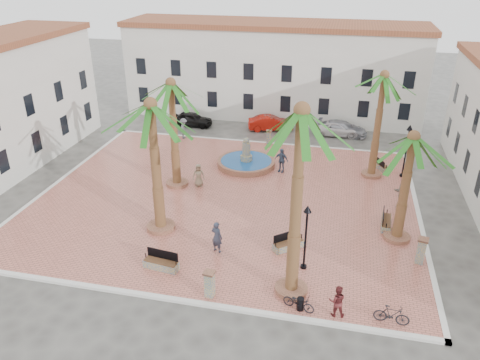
{
  "coord_description": "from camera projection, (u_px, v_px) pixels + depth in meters",
  "views": [
    {
      "loc": [
        7.37,
        -28.2,
        15.75
      ],
      "look_at": [
        1.0,
        0.0,
        1.6
      ],
      "focal_mm": 35.0,
      "sensor_mm": 36.0,
      "label": 1
    }
  ],
  "objects": [
    {
      "name": "bench_ne",
      "position": [
        381.0,
        166.0,
        37.22
      ],
      "size": [
        1.23,
        1.74,
        0.89
      ],
      "rotation": [
        0.0,
        0.0,
        2.05
      ],
      "color": "gray",
      "rests_on": "plaza"
    },
    {
      "name": "fountain",
      "position": [
        246.0,
        162.0,
        37.77
      ],
      "size": [
        4.67,
        4.67,
        2.41
      ],
      "color": "#9A5F46",
      "rests_on": "plaza"
    },
    {
      "name": "cyclist_b",
      "position": [
        337.0,
        301.0,
        21.95
      ],
      "size": [
        0.87,
        0.71,
        1.68
      ],
      "primitive_type": "imported",
      "rotation": [
        0.0,
        0.0,
        3.23
      ],
      "color": "#571C1D",
      "rests_on": "plaza"
    },
    {
      "name": "palm_e",
      "position": [
        411.0,
        151.0,
        25.77
      ],
      "size": [
        5.21,
        5.21,
        6.91
      ],
      "color": "#9A5F46",
      "rests_on": "plaza"
    },
    {
      "name": "pedestrian_north",
      "position": [
        184.0,
        128.0,
        43.03
      ],
      "size": [
        0.91,
        1.34,
        1.91
      ],
      "primitive_type": "imported",
      "rotation": [
        0.0,
        0.0,
        1.75
      ],
      "color": "#4D4E52",
      "rests_on": "plaza"
    },
    {
      "name": "palm_s",
      "position": [
        301.0,
        132.0,
        20.1
      ],
      "size": [
        5.47,
        5.47,
        9.98
      ],
      "color": "#9A5F46",
      "rests_on": "plaza"
    },
    {
      "name": "pedestrian_fountain_a",
      "position": [
        199.0,
        175.0,
        34.22
      ],
      "size": [
        0.97,
        0.77,
        1.73
      ],
      "primitive_type": "imported",
      "rotation": [
        0.0,
        0.0,
        0.3
      ],
      "color": "#88745A",
      "rests_on": "plaza"
    },
    {
      "name": "pedestrian_east",
      "position": [
        401.0,
        196.0,
        31.15
      ],
      "size": [
        0.95,
        1.82,
        1.88
      ],
      "primitive_type": "imported",
      "rotation": [
        0.0,
        0.0,
        -1.33
      ],
      "color": "gray",
      "rests_on": "plaza"
    },
    {
      "name": "ground",
      "position": [
        226.0,
        199.0,
        33.09
      ],
      "size": [
        120.0,
        120.0,
        0.0
      ],
      "primitive_type": "plane",
      "color": "#56544F",
      "rests_on": "ground"
    },
    {
      "name": "palm_ne",
      "position": [
        383.0,
        87.0,
        33.15
      ],
      "size": [
        4.98,
        4.98,
        8.17
      ],
      "color": "#9A5F46",
      "rests_on": "plaza"
    },
    {
      "name": "bench_s",
      "position": [
        161.0,
        264.0,
        25.48
      ],
      "size": [
        2.03,
        0.85,
        1.04
      ],
      "rotation": [
        0.0,
        0.0,
        -0.13
      ],
      "color": "gray",
      "rests_on": "plaza"
    },
    {
      "name": "car_white",
      "position": [
        337.0,
        128.0,
        44.39
      ],
      "size": [
        4.71,
        2.26,
        1.29
      ],
      "primitive_type": "imported",
      "rotation": [
        0.0,
        0.0,
        1.6
      ],
      "color": "silver",
      "rests_on": "ground"
    },
    {
      "name": "bicycle_b",
      "position": [
        392.0,
        315.0,
        21.6
      ],
      "size": [
        1.68,
        0.62,
        0.99
      ],
      "primitive_type": "imported",
      "rotation": [
        0.0,
        0.0,
        1.47
      ],
      "color": "black",
      "rests_on": "plaza"
    },
    {
      "name": "palm_sw",
      "position": [
        152.0,
        120.0,
        26.16
      ],
      "size": [
        5.74,
        5.74,
        8.44
      ],
      "color": "#9A5F46",
      "rests_on": "plaza"
    },
    {
      "name": "kerb_e",
      "position": [
        419.0,
        219.0,
        30.48
      ],
      "size": [
        0.3,
        22.3,
        0.16
      ],
      "primitive_type": "cube",
      "color": "silver",
      "rests_on": "ground"
    },
    {
      "name": "lamppost_s",
      "position": [
        306.0,
        226.0,
        24.49
      ],
      "size": [
        0.42,
        0.42,
        3.91
      ],
      "color": "black",
      "rests_on": "plaza"
    },
    {
      "name": "litter_bin",
      "position": [
        300.0,
        304.0,
        22.51
      ],
      "size": [
        0.35,
        0.35,
        0.68
      ],
      "primitive_type": "cylinder",
      "color": "black",
      "rests_on": "plaza"
    },
    {
      "name": "bollard_se",
      "position": [
        210.0,
        284.0,
        23.22
      ],
      "size": [
        0.6,
        0.6,
        1.48
      ],
      "rotation": [
        0.0,
        0.0,
        -0.15
      ],
      "color": "gray",
      "rests_on": "plaza"
    },
    {
      "name": "kerb_s",
      "position": [
        172.0,
        299.0,
        23.41
      ],
      "size": [
        26.3,
        0.3,
        0.16
      ],
      "primitive_type": "cube",
      "color": "silver",
      "rests_on": "ground"
    },
    {
      "name": "building_north",
      "position": [
        273.0,
        69.0,
        48.51
      ],
      "size": [
        30.4,
        7.4,
        9.5
      ],
      "color": "silver",
      "rests_on": "ground"
    },
    {
      "name": "car_red",
      "position": [
        270.0,
        123.0,
        45.57
      ],
      "size": [
        4.56,
        2.52,
        1.42
      ],
      "primitive_type": "imported",
      "rotation": [
        0.0,
        0.0,
        1.82
      ],
      "color": "#A21409",
      "rests_on": "ground"
    },
    {
      "name": "palm_nw",
      "position": [
        171.0,
        95.0,
        31.8
      ],
      "size": [
        5.32,
        5.32,
        8.04
      ],
      "color": "#9A5F46",
      "rests_on": "plaza"
    },
    {
      "name": "bicycle_a",
      "position": [
        299.0,
        302.0,
        22.49
      ],
      "size": [
        1.71,
        1.0,
        0.85
      ],
      "primitive_type": "imported",
      "rotation": [
        0.0,
        0.0,
        1.28
      ],
      "color": "black",
      "rests_on": "plaza"
    },
    {
      "name": "bollard_n",
      "position": [
        269.0,
        138.0,
        41.56
      ],
      "size": [
        0.53,
        0.53,
        1.4
      ],
      "rotation": [
        0.0,
        0.0,
        0.07
      ],
      "color": "gray",
      "rests_on": "plaza"
    },
    {
      "name": "kerb_n",
      "position": [
        256.0,
        142.0,
        42.69
      ],
      "size": [
        26.3,
        0.3,
        0.16
      ],
      "primitive_type": "cube",
      "color": "silver",
      "rests_on": "ground"
    },
    {
      "name": "bollard_e",
      "position": [
        421.0,
        250.0,
        25.73
      ],
      "size": [
        0.67,
        0.67,
        1.57
      ],
      "rotation": [
        0.0,
        0.0,
        -0.23
      ],
      "color": "gray",
      "rests_on": "plaza"
    },
    {
      "name": "pedestrian_fountain_b",
      "position": [
        281.0,
        160.0,
        36.42
      ],
      "size": [
        1.23,
        0.82,
        1.94
      ],
      "primitive_type": "imported",
      "rotation": [
        0.0,
        0.0,
        -0.33
      ],
      "color": "#3D4C64",
      "rests_on": "plaza"
    },
    {
      "name": "cyclist_a",
      "position": [
        217.0,
        237.0,
        26.64
      ],
      "size": [
        0.83,
        0.69,
        1.95
      ],
      "primitive_type": "imported",
      "rotation": [
        0.0,
        0.0,
        2.78
      ],
      "color": "#303749",
      "rests_on": "plaza"
    },
    {
      "name": "car_silver",
      "position": [
        342.0,
        128.0,
        44.32
      ],
      "size": [
        4.86,
        2.42,
        1.36
      ],
      "primitive_type": "imported",
      "rotation": [
        0.0,
        0.0,
        1.46
      ],
      "color": "#A4A5AD",
      "rests_on": "ground"
    },
    {
      "name": "plaza",
      "position": [
        226.0,
        198.0,
        33.05
      ],
      "size": [
        26.0,
        22.0,
        0.15
      ],
      "primitive_type": "cube",
      "color": "#C36A58",
      "rests_on": "ground"
    },
    {
      "name": "bench_se",
      "position": [
        288.0,
        244.0,
        27.2
      ],
      "size": [
        1.81,
        1.65,
        0.99
      ],
      "rotation": [
        0.0,
        0.0,
        0.7
      ],
      "color": "gray",
      "rests_on": "plaza"
    },
    {
      "name": "car_black",
      "position": [
        192.0,
        119.0,
        46.67
      ],
      "size": [
        4.13,
        1.66,
        1.41
      ],
      "primitive_type": "imported",
      "rotation": [
        0.0,
        0.0,
        1.57
      ],
      "color": "black",
      "rests_on": "ground"
    },
    {
      "name": "bench_e",
      "position": [
        386.0,
        222.0,
        29.39
      ],
      "size": [
        0.72,
        1.93,
        1.0
      ],
      "rotation": [
        0.0,
        0.0,
        1.49
      ],
      "color": "gray",
      "rests_on": "plaza"
    },
    {
      "name": "kerb_w",
      "position": [
        61.0,
        180.0,
        35.62
      ],
      "size": [
        0.3,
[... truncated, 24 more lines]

